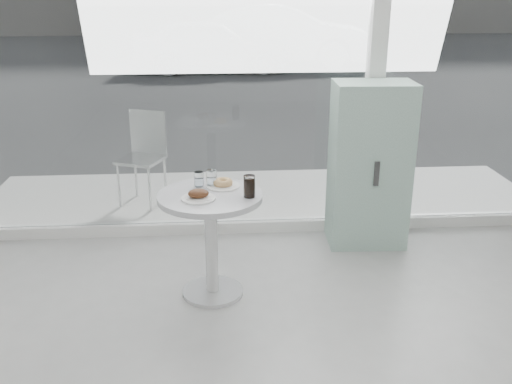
{
  "coord_description": "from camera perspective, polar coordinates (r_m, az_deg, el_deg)",
  "views": [
    {
      "loc": [
        -0.45,
        -1.75,
        2.12
      ],
      "look_at": [
        -0.2,
        1.7,
        0.85
      ],
      "focal_mm": 40.0,
      "sensor_mm": 36.0,
      "label": 1
    }
  ],
  "objects": [
    {
      "name": "patio_chair",
      "position": [
        5.72,
        -11.14,
        4.01
      ],
      "size": [
        0.51,
        0.51,
        0.9
      ],
      "rotation": [
        0.0,
        0.0,
        -0.38
      ],
      "color": "silver",
      "rests_on": "patio_deck"
    },
    {
      "name": "main_table",
      "position": [
        3.97,
        -4.54,
        -3.18
      ],
      "size": [
        0.72,
        0.72,
        0.77
      ],
      "color": "silver",
      "rests_on": "ground"
    },
    {
      "name": "water_tumbler_b",
      "position": [
        4.02,
        -4.45,
        1.29
      ],
      "size": [
        0.07,
        0.07,
        0.12
      ],
      "color": "white",
      "rests_on": "main_table"
    },
    {
      "name": "car_silver",
      "position": [
        16.03,
        2.65,
        15.38
      ],
      "size": [
        5.03,
        2.46,
        1.59
      ],
      "primitive_type": "imported",
      "rotation": [
        0.0,
        0.0,
        1.4
      ],
      "color": "#B3B6BC",
      "rests_on": "street"
    },
    {
      "name": "car_white",
      "position": [
        14.79,
        -4.52,
        14.44
      ],
      "size": [
        3.9,
        1.58,
        1.33
      ],
      "primitive_type": "imported",
      "rotation": [
        0.0,
        0.0,
        1.57
      ],
      "color": "silver",
      "rests_on": "street"
    },
    {
      "name": "patio_deck",
      "position": [
        5.94,
        0.46,
        -0.47
      ],
      "size": [
        5.6,
        1.6,
        0.05
      ],
      "primitive_type": "cube",
      "color": "white",
      "rests_on": "ground"
    },
    {
      "name": "storefront",
      "position": [
        4.79,
        2.23,
        15.26
      ],
      "size": [
        5.0,
        0.14,
        3.0
      ],
      "color": "white",
      "rests_on": "ground"
    },
    {
      "name": "room_shell",
      "position": [
        1.28,
        16.68,
        9.84
      ],
      "size": [
        6.0,
        6.0,
        6.0
      ],
      "color": "white",
      "rests_on": "ground"
    },
    {
      "name": "plate_donut",
      "position": [
        4.02,
        -3.33,
        0.82
      ],
      "size": [
        0.24,
        0.24,
        0.06
      ],
      "color": "white",
      "rests_on": "main_table"
    },
    {
      "name": "cola_glass",
      "position": [
        3.8,
        -0.68,
        0.53
      ],
      "size": [
        0.08,
        0.08,
        0.15
      ],
      "color": "white",
      "rests_on": "main_table"
    },
    {
      "name": "plate_fritter",
      "position": [
        3.79,
        -5.73,
        -0.34
      ],
      "size": [
        0.23,
        0.23,
        0.07
      ],
      "color": "white",
      "rests_on": "main_table"
    },
    {
      "name": "street",
      "position": [
        17.88,
        -2.74,
        13.31
      ],
      "size": [
        40.0,
        24.0,
        0.0
      ],
      "primitive_type": "cube",
      "color": "#3A3A3A",
      "rests_on": "ground"
    },
    {
      "name": "mint_cabinet",
      "position": [
        4.84,
        11.27,
        2.63
      ],
      "size": [
        0.66,
        0.46,
        1.38
      ],
      "rotation": [
        0.0,
        0.0,
        -0.04
      ],
      "color": "#86AB9C",
      "rests_on": "ground"
    },
    {
      "name": "water_tumbler_a",
      "position": [
        4.03,
        -5.73,
        1.21
      ],
      "size": [
        0.07,
        0.07,
        0.11
      ],
      "color": "white",
      "rests_on": "main_table"
    }
  ]
}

